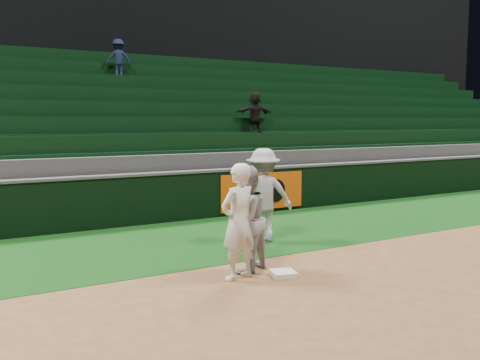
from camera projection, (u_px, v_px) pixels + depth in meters
name	position (u px, v px, depth m)	size (l,w,h in m)	color
ground	(276.00, 274.00, 8.82)	(70.00, 70.00, 0.00)	brown
foul_grass	(196.00, 239.00, 11.38)	(36.00, 4.20, 0.01)	black
upper_deck	(48.00, 40.00, 23.07)	(40.00, 12.00, 12.00)	black
first_base	(283.00, 274.00, 8.67)	(0.38, 0.38, 0.08)	white
first_baseman	(238.00, 222.00, 8.44)	(0.68, 0.44, 1.86)	silver
baserunner	(246.00, 219.00, 8.86)	(0.86, 0.67, 1.77)	#9A9CA4
base_coach	(263.00, 195.00, 11.10)	(1.25, 0.72, 1.94)	#9C9FA9
field_wall	(158.00, 197.00, 13.21)	(36.00, 0.45, 1.25)	black
stadium_seating	(110.00, 147.00, 16.30)	(36.00, 5.95, 5.14)	#353537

